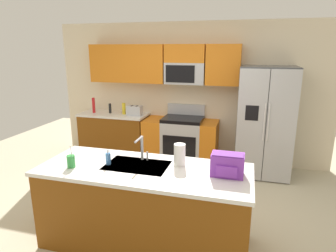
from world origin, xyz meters
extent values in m
plane|color=beige|center=(0.00, 0.00, 0.00)|extent=(9.00, 9.00, 0.00)
cube|color=beige|center=(0.00, 2.15, 1.30)|extent=(5.20, 0.10, 2.60)
cube|color=orange|center=(-1.50, 1.94, 1.85)|extent=(0.70, 0.32, 0.70)
cube|color=orange|center=(-0.77, 1.94, 1.85)|extent=(0.75, 0.32, 0.70)
cube|color=orange|center=(0.66, 1.94, 1.85)|extent=(0.59, 0.32, 0.70)
cube|color=#B7BABF|center=(-0.02, 1.94, 1.69)|extent=(0.72, 0.32, 0.38)
cube|color=black|center=(-0.08, 1.78, 1.69)|extent=(0.52, 0.01, 0.30)
cube|color=orange|center=(-0.02, 1.94, 2.04)|extent=(0.72, 0.32, 0.32)
cube|color=brown|center=(-1.40, 1.80, 0.43)|extent=(1.29, 0.60, 0.86)
cube|color=silver|center=(-1.40, 1.80, 0.88)|extent=(1.32, 0.63, 0.04)
cube|color=#B7BABF|center=(-0.02, 1.80, 0.42)|extent=(0.72, 0.60, 0.84)
cube|color=black|center=(-0.02, 1.50, 0.45)|extent=(0.60, 0.01, 0.36)
cube|color=black|center=(-0.02, 1.80, 0.87)|extent=(0.72, 0.60, 0.06)
cube|color=#B7BABF|center=(-0.02, 2.07, 1.00)|extent=(0.72, 0.06, 0.20)
cube|color=orange|center=(-0.56, 1.80, 0.42)|extent=(0.36, 0.60, 0.84)
cube|color=orange|center=(0.48, 1.80, 0.42)|extent=(0.28, 0.60, 0.84)
cube|color=#4C4F54|center=(1.41, 1.75, 0.93)|extent=(0.90, 0.70, 1.85)
cube|color=#B7BABF|center=(1.18, 1.38, 0.93)|extent=(0.44, 0.04, 1.81)
cube|color=#B7BABF|center=(1.63, 1.38, 0.93)|extent=(0.44, 0.04, 1.81)
cylinder|color=silver|center=(1.38, 1.35, 1.02)|extent=(0.02, 0.02, 0.60)
cylinder|color=silver|center=(1.44, 1.35, 1.02)|extent=(0.02, 0.02, 0.60)
cube|color=black|center=(1.18, 1.36, 1.15)|extent=(0.20, 0.00, 0.24)
cube|color=brown|center=(0.09, -0.59, 0.43)|extent=(2.21, 0.85, 0.86)
cube|color=silver|center=(0.09, -0.59, 0.88)|extent=(2.25, 0.89, 0.04)
cube|color=#B7BABF|center=(-0.01, -0.54, 0.89)|extent=(0.68, 0.44, 0.03)
cube|color=#B7BABF|center=(-0.95, 1.75, 0.99)|extent=(0.28, 0.16, 0.18)
cube|color=black|center=(-1.00, 1.75, 1.08)|extent=(0.03, 0.11, 0.01)
cube|color=black|center=(-0.90, 1.75, 1.08)|extent=(0.03, 0.11, 0.01)
cylinder|color=black|center=(-1.48, 1.80, 0.99)|extent=(0.05, 0.05, 0.19)
cylinder|color=red|center=(-1.81, 1.75, 1.05)|extent=(0.06, 0.06, 0.30)
cylinder|color=yellow|center=(-1.18, 1.79, 1.01)|extent=(0.07, 0.07, 0.21)
cylinder|color=#B7BABF|center=(-0.01, -0.37, 1.04)|extent=(0.03, 0.03, 0.28)
cylinder|color=#B7BABF|center=(-0.01, -0.47, 1.17)|extent=(0.02, 0.20, 0.02)
cylinder|color=#B7BABF|center=(0.05, -0.37, 0.95)|extent=(0.02, 0.02, 0.10)
cylinder|color=green|center=(-0.66, -0.78, 0.97)|extent=(0.08, 0.08, 0.13)
cylinder|color=white|center=(-0.65, -0.78, 1.08)|extent=(0.01, 0.03, 0.14)
cylinder|color=#4C8CD8|center=(-0.32, -0.60, 0.97)|extent=(0.06, 0.06, 0.13)
cylinder|color=white|center=(-0.32, -0.60, 1.05)|extent=(0.02, 0.02, 0.04)
cylinder|color=white|center=(0.44, -0.42, 1.02)|extent=(0.12, 0.12, 0.24)
cube|color=purple|center=(0.95, -0.54, 1.01)|extent=(0.32, 0.20, 0.22)
cube|color=#702F97|center=(0.95, -0.56, 1.11)|extent=(0.30, 0.14, 0.03)
cube|color=purple|center=(0.95, -0.64, 0.98)|extent=(0.20, 0.03, 0.11)
camera|label=1|loc=(1.10, -3.28, 2.12)|focal=31.11mm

